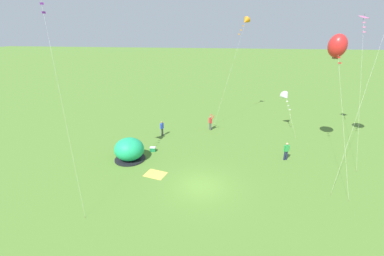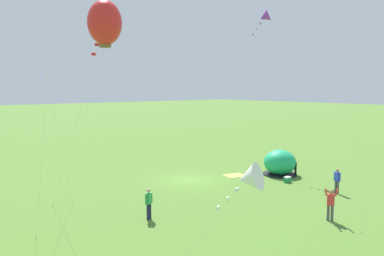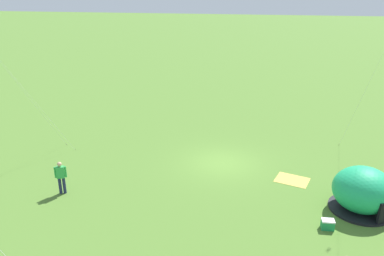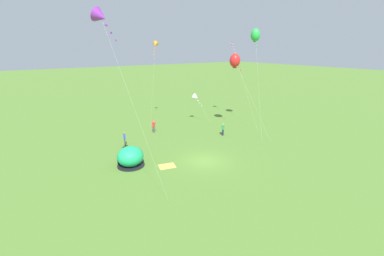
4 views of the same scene
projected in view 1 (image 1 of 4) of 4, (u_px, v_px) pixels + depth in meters
The scene contains 11 objects.
ground_plane at pixel (202, 186), 19.75m from camera, with size 300.00×300.00×0.00m, color #517A2D.
popup_tent at pixel (129, 150), 23.47m from camera, with size 2.81×2.81×2.10m.
picnic_blanket at pixel (155, 174), 21.37m from camera, with size 1.70×1.30×0.01m, color gold.
cooler_box at pixel (153, 149), 25.33m from camera, with size 0.57×0.42×0.44m.
person_arms_raised at pixel (210, 122), 30.41m from camera, with size 0.67×0.72×1.89m.
person_with_toddler at pixel (286, 150), 23.42m from camera, with size 0.55×0.37×1.72m.
person_center_field at pixel (162, 128), 28.76m from camera, with size 0.34×0.57×1.72m.
kite_white at pixel (286, 97), 29.70m from camera, with size 1.77×3.52×4.61m.
kite_pink at pixel (364, 23), 24.18m from camera, with size 1.82×8.33×12.67m.
kite_orange at pixel (246, 21), 31.05m from camera, with size 3.90×4.35×12.74m.
kite_red at pixel (337, 46), 21.32m from camera, with size 1.48×8.21×10.97m.
Camera 1 is at (1.62, -16.72, 11.34)m, focal length 24.00 mm.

